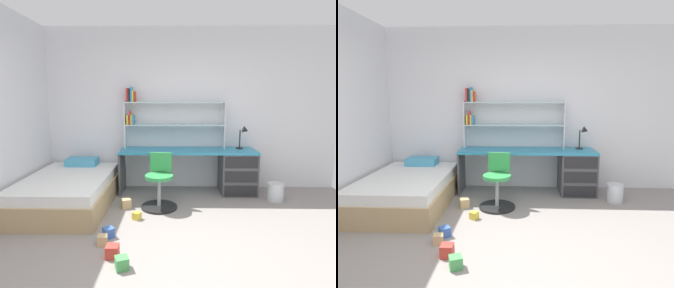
# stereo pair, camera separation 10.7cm
# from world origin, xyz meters

# --- Properties ---
(ground_plane) EXTENTS (5.47, 5.97, 0.02)m
(ground_plane) POSITION_xyz_m (0.00, 0.00, -0.01)
(ground_plane) COLOR gray
(room_shell) EXTENTS (5.47, 5.97, 2.74)m
(room_shell) POSITION_xyz_m (-1.18, 1.20, 1.37)
(room_shell) COLOR silver
(room_shell) RESTS_ON ground_plane
(desk) EXTENTS (2.22, 0.58, 0.73)m
(desk) POSITION_xyz_m (0.76, 2.17, 0.41)
(desk) COLOR teal
(desk) RESTS_ON ground_plane
(bookshelf_hutch) EXTENTS (1.68, 0.22, 1.01)m
(bookshelf_hutch) POSITION_xyz_m (-0.25, 2.35, 1.30)
(bookshelf_hutch) COLOR silver
(bookshelf_hutch) RESTS_ON desk
(desk_lamp) EXTENTS (0.20, 0.17, 0.38)m
(desk_lamp) POSITION_xyz_m (1.09, 2.25, 0.98)
(desk_lamp) COLOR black
(desk_lamp) RESTS_ON desk
(swivel_chair) EXTENTS (0.52, 0.52, 0.78)m
(swivel_chair) POSITION_xyz_m (-0.28, 1.49, 0.31)
(swivel_chair) COLOR black
(swivel_chair) RESTS_ON ground_plane
(bed_platform) EXTENTS (1.21, 1.85, 0.56)m
(bed_platform) POSITION_xyz_m (-1.61, 1.56, 0.22)
(bed_platform) COLOR tan
(bed_platform) RESTS_ON ground_plane
(waste_bin) EXTENTS (0.25, 0.25, 0.28)m
(waste_bin) POSITION_xyz_m (1.49, 1.79, 0.14)
(waste_bin) COLOR silver
(waste_bin) RESTS_ON ground_plane
(toy_block_blue_0) EXTENTS (0.16, 0.16, 0.11)m
(toy_block_blue_0) POSITION_xyz_m (-0.81, 0.56, 0.06)
(toy_block_blue_0) COLOR #3860B7
(toy_block_blue_0) RESTS_ON ground_plane
(toy_block_green_1) EXTENTS (0.15, 0.15, 0.12)m
(toy_block_green_1) POSITION_xyz_m (-0.55, -0.05, 0.06)
(toy_block_green_1) COLOR #479E51
(toy_block_green_1) RESTS_ON ground_plane
(toy_block_yellow_2) EXTENTS (0.13, 0.13, 0.09)m
(toy_block_yellow_2) POSITION_xyz_m (-0.55, 1.07, 0.05)
(toy_block_yellow_2) COLOR gold
(toy_block_yellow_2) RESTS_ON ground_plane
(toy_block_red_3) EXTENTS (0.13, 0.13, 0.13)m
(toy_block_red_3) POSITION_xyz_m (-0.68, 0.15, 0.06)
(toy_block_red_3) COLOR red
(toy_block_red_3) RESTS_ON ground_plane
(toy_block_natural_4) EXTENTS (0.12, 0.12, 0.11)m
(toy_block_natural_4) POSITION_xyz_m (-0.84, 0.39, 0.05)
(toy_block_natural_4) COLOR tan
(toy_block_natural_4) RESTS_ON ground_plane
(toy_block_natural_5) EXTENTS (0.16, 0.16, 0.13)m
(toy_block_natural_5) POSITION_xyz_m (-0.76, 1.46, 0.06)
(toy_block_natural_5) COLOR tan
(toy_block_natural_5) RESTS_ON ground_plane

